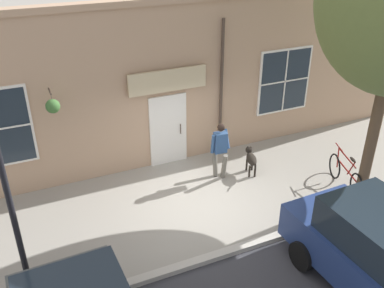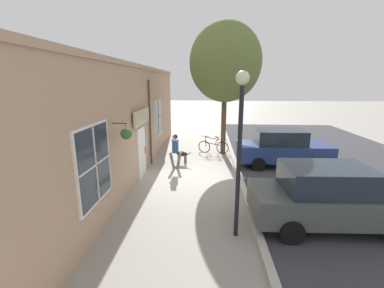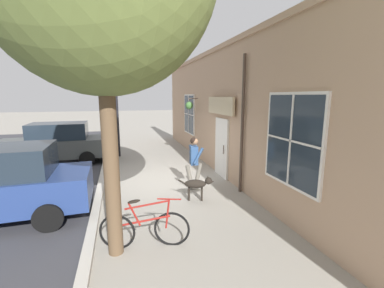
{
  "view_description": "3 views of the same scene",
  "coord_description": "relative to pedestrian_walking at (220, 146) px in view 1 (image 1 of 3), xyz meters",
  "views": [
    {
      "loc": [
        8.05,
        -3.88,
        6.39
      ],
      "look_at": [
        -0.27,
        -0.15,
        1.54
      ],
      "focal_mm": 40.0,
      "sensor_mm": 36.0,
      "label": 1
    },
    {
      "loc": [
        0.63,
        -10.37,
        3.95
      ],
      "look_at": [
        -0.1,
        1.26,
        1.11
      ],
      "focal_mm": 24.0,
      "sensor_mm": 36.0,
      "label": 2
    },
    {
      "loc": [
        1.32,
        8.36,
        2.87
      ],
      "look_at": [
        -1.01,
        0.12,
        1.27
      ],
      "focal_mm": 24.0,
      "sensor_mm": 36.0,
      "label": 3
    }
  ],
  "objects": [
    {
      "name": "dog_on_leash",
      "position": [
        0.16,
        0.9,
        -0.52
      ],
      "size": [
        0.98,
        0.44,
        0.69
      ],
      "color": "black",
      "rests_on": "ground_plane"
    },
    {
      "name": "pedestrian_walking",
      "position": [
        0.0,
        0.0,
        0.0
      ],
      "size": [
        0.6,
        0.58,
        1.64
      ],
      "color": "#6B665B",
      "rests_on": "ground_plane"
    },
    {
      "name": "ground_plane",
      "position": [
        0.84,
        -0.93,
        -0.97
      ],
      "size": [
        90.0,
        90.0,
        0.0
      ],
      "primitive_type": "plane",
      "color": "gray"
    },
    {
      "name": "storefront_facade",
      "position": [
        -1.5,
        -0.95,
        1.35
      ],
      "size": [
        0.95,
        18.0,
        4.64
      ],
      "color": "tan",
      "rests_on": "ground_plane"
    },
    {
      "name": "leaning_bicycle",
      "position": [
        1.8,
        2.81,
        -0.59
      ],
      "size": [
        1.7,
        0.45,
        1.0
      ],
      "color": "black",
      "rests_on": "ground_plane"
    },
    {
      "name": "street_lamp",
      "position": [
        2.25,
        -5.21,
        1.83
      ],
      "size": [
        0.32,
        0.32,
        4.2
      ],
      "color": "black",
      "rests_on": "ground_plane"
    }
  ]
}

